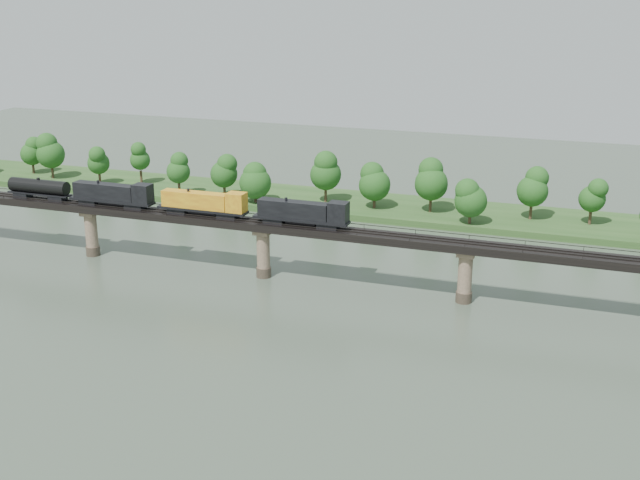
% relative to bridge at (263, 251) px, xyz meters
% --- Properties ---
extents(ground, '(400.00, 400.00, 0.00)m').
position_rel_bridge_xyz_m(ground, '(0.00, -30.00, -5.46)').
color(ground, '#344233').
rests_on(ground, ground).
extents(far_bank, '(300.00, 24.00, 1.60)m').
position_rel_bridge_xyz_m(far_bank, '(0.00, 55.00, -4.66)').
color(far_bank, '#26461C').
rests_on(far_bank, ground).
extents(bridge, '(236.00, 30.00, 11.50)m').
position_rel_bridge_xyz_m(bridge, '(0.00, 0.00, 0.00)').
color(bridge, '#473A2D').
rests_on(bridge, ground).
extents(bridge_superstructure, '(220.00, 4.90, 0.75)m').
position_rel_bridge_xyz_m(bridge_superstructure, '(0.00, 0.00, 6.33)').
color(bridge_superstructure, black).
rests_on(bridge_superstructure, bridge).
extents(far_treeline, '(289.06, 17.54, 13.60)m').
position_rel_bridge_xyz_m(far_treeline, '(-8.21, 50.52, 3.37)').
color(far_treeline, '#382619').
rests_on(far_treeline, far_bank).
extents(freight_train, '(77.44, 3.02, 5.33)m').
position_rel_bridge_xyz_m(freight_train, '(-19.93, 0.00, 8.59)').
color(freight_train, black).
rests_on(freight_train, bridge).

